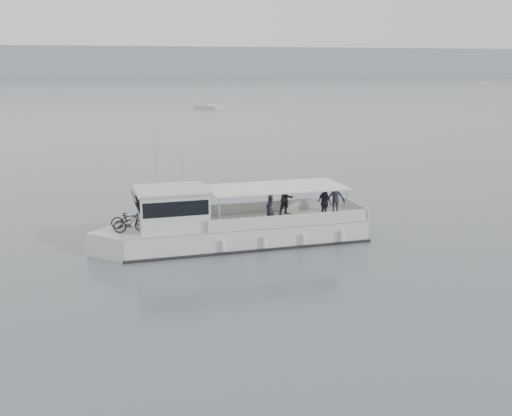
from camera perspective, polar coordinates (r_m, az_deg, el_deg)
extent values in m
plane|color=#50585E|center=(26.89, 1.19, -2.89)|extent=(1400.00, 1400.00, 0.00)
cube|color=#939EA8|center=(585.18, -11.45, 14.06)|extent=(1400.00, 90.00, 28.00)
cube|color=silver|center=(25.87, -1.09, -2.62)|extent=(11.08, 3.74, 1.18)
cube|color=silver|center=(25.08, -13.21, -3.52)|extent=(2.94, 2.94, 1.18)
cube|color=beige|center=(25.71, -1.09, -1.36)|extent=(11.08, 3.74, 0.05)
cube|color=black|center=(25.97, -1.08, -3.39)|extent=(11.27, 3.86, 0.16)
cube|color=silver|center=(27.38, 1.45, 0.17)|extent=(7.24, 0.65, 0.54)
cube|color=silver|center=(24.82, 3.39, -1.28)|extent=(7.24, 0.65, 0.54)
cube|color=silver|center=(27.49, 9.84, 0.02)|extent=(0.32, 2.90, 0.54)
cube|color=silver|center=(24.89, -8.38, -0.07)|extent=(3.08, 2.67, 1.63)
cube|color=black|center=(24.72, -11.62, 0.02)|extent=(0.68, 2.30, 1.05)
cube|color=black|center=(24.82, -8.40, 0.54)|extent=(2.91, 2.69, 0.64)
cube|color=silver|center=(24.70, -8.45, 1.87)|extent=(3.28, 2.86, 0.09)
cube|color=white|center=(25.76, 2.01, 2.09)|extent=(6.36, 3.19, 0.07)
cylinder|color=silver|center=(23.99, -3.66, -0.64)|extent=(0.06, 0.06, 1.50)
cylinder|color=silver|center=(26.41, -4.86, 0.68)|extent=(0.06, 0.06, 1.50)
cylinder|color=silver|center=(25.82, 9.02, 0.26)|extent=(0.06, 0.06, 1.50)
cylinder|color=silver|center=(28.08, 6.84, 1.42)|extent=(0.06, 0.06, 1.50)
cylinder|color=silver|center=(25.22, -10.03, 4.78)|extent=(0.03, 0.03, 2.36)
cylinder|color=silver|center=(23.95, -7.46, 3.97)|extent=(0.03, 0.03, 2.00)
cylinder|color=silver|center=(24.06, -3.23, -3.79)|extent=(0.23, 0.23, 0.45)
cylinder|color=silver|center=(24.50, 0.91, -3.44)|extent=(0.23, 0.23, 0.45)
cylinder|color=silver|center=(25.07, 4.89, -3.09)|extent=(0.23, 0.23, 0.45)
cylinder|color=silver|center=(25.76, 8.67, -2.74)|extent=(0.23, 0.23, 0.45)
imported|color=black|center=(25.17, -12.56, -1.05)|extent=(1.59, 0.66, 0.82)
imported|color=black|center=(24.47, -12.44, -1.42)|extent=(1.46, 0.51, 0.86)
imported|color=#242530|center=(25.00, 1.39, 0.01)|extent=(0.42, 0.59, 1.52)
imported|color=#242530|center=(26.74, 3.06, 0.90)|extent=(0.90, 0.80, 1.52)
imported|color=#242530|center=(26.18, 6.91, 0.54)|extent=(0.64, 0.97, 1.52)
imported|color=#242530|center=(27.34, 7.92, 1.07)|extent=(1.04, 0.66, 1.52)
cube|color=silver|center=(348.01, 21.92, 11.53)|extent=(8.25, 2.99, 0.75)
cube|color=silver|center=(348.00, 21.92, 11.58)|extent=(2.95, 2.41, 0.45)
cylinder|color=silver|center=(347.94, 21.99, 12.31)|extent=(0.08, 0.08, 8.95)
cube|color=silver|center=(116.79, -4.80, 10.04)|extent=(5.45, 6.80, 0.75)
cube|color=silver|center=(116.77, -4.81, 10.19)|extent=(2.85, 2.99, 0.45)
cylinder|color=silver|center=(116.61, -4.84, 11.99)|extent=(0.08, 0.08, 7.38)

